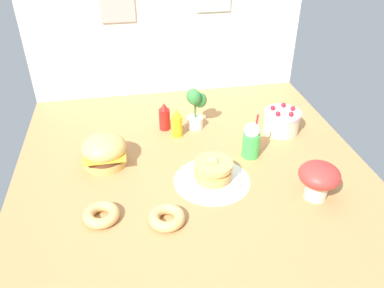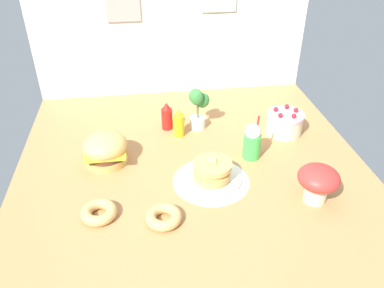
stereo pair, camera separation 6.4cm
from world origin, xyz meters
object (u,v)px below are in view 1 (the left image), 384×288
object	(u,v)px
cream_soda_cup	(251,140)
donut_chocolate	(167,217)
layer_cake	(282,121)
burger	(105,151)
mushroom_stool	(319,178)
pancake_stack	(212,172)
mustard_bottle	(177,124)
ketchup_bottle	(164,117)
donut_pink_glaze	(101,214)
potted_plant	(196,107)

from	to	relation	value
cream_soda_cup	donut_chocolate	size ratio (longest dim) A/B	1.61
layer_cake	cream_soda_cup	xyz separation A→B (m)	(-0.28, -0.23, 0.04)
burger	cream_soda_cup	xyz separation A→B (m)	(0.83, -0.08, 0.02)
layer_cake	mushroom_stool	bearing A→B (deg)	-95.75
burger	pancake_stack	size ratio (longest dim) A/B	0.78
pancake_stack	mustard_bottle	xyz separation A→B (m)	(-0.12, 0.49, 0.03)
cream_soda_cup	burger	bearing A→B (deg)	174.73
mushroom_stool	donut_chocolate	bearing A→B (deg)	-176.85
ketchup_bottle	donut_chocolate	xyz separation A→B (m)	(-0.09, -0.84, -0.06)
ketchup_bottle	donut_pink_glaze	distance (m)	0.87
burger	ketchup_bottle	distance (m)	0.49
pancake_stack	donut_chocolate	world-z (taller)	pancake_stack
mustard_bottle	mushroom_stool	world-z (taller)	mushroom_stool
burger	pancake_stack	distance (m)	0.62
potted_plant	donut_pink_glaze	bearing A→B (deg)	-128.34
layer_cake	cream_soda_cup	size ratio (longest dim) A/B	0.83
layer_cake	donut_pink_glaze	size ratio (longest dim) A/B	1.34
cream_soda_cup	donut_chocolate	xyz separation A→B (m)	(-0.54, -0.45, -0.08)
burger	potted_plant	world-z (taller)	potted_plant
mustard_bottle	potted_plant	world-z (taller)	potted_plant
cream_soda_cup	mushroom_stool	world-z (taller)	cream_soda_cup
ketchup_bottle	mustard_bottle	size ratio (longest dim) A/B	1.00
donut_pink_glaze	mushroom_stool	world-z (taller)	mushroom_stool
ketchup_bottle	mushroom_stool	world-z (taller)	mushroom_stool
layer_cake	potted_plant	xyz separation A→B (m)	(-0.53, 0.14, 0.08)
pancake_stack	mushroom_stool	distance (m)	0.53
burger	ketchup_bottle	bearing A→B (deg)	40.31
cream_soda_cup	donut_pink_glaze	size ratio (longest dim) A/B	1.61
ketchup_bottle	layer_cake	bearing A→B (deg)	-12.59
cream_soda_cup	donut_pink_glaze	world-z (taller)	cream_soda_cup
layer_cake	cream_soda_cup	world-z (taller)	cream_soda_cup
layer_cake	mustard_bottle	distance (m)	0.67
pancake_stack	donut_chocolate	bearing A→B (deg)	-136.66
layer_cake	donut_pink_glaze	xyz separation A→B (m)	(-1.12, -0.61, -0.04)
ketchup_bottle	potted_plant	xyz separation A→B (m)	(0.20, -0.02, 0.07)
burger	potted_plant	distance (m)	0.65
burger	potted_plant	bearing A→B (deg)	27.57
ketchup_bottle	donut_chocolate	bearing A→B (deg)	-96.36
donut_pink_glaze	potted_plant	xyz separation A→B (m)	(0.59, 0.75, 0.12)
burger	ketchup_bottle	xyz separation A→B (m)	(0.37, 0.32, 0.00)
donut_pink_glaze	donut_chocolate	bearing A→B (deg)	-14.10
burger	layer_cake	size ratio (longest dim) A/B	1.06
burger	pancake_stack	xyz separation A→B (m)	(0.56, -0.26, -0.03)
layer_cake	mushroom_stool	world-z (taller)	mushroom_stool
donut_chocolate	potted_plant	size ratio (longest dim) A/B	0.61
burger	donut_chocolate	size ratio (longest dim) A/B	1.43
burger	ketchup_bottle	size ratio (longest dim) A/B	1.33
burger	mushroom_stool	size ratio (longest dim) A/B	1.21
burger	ketchup_bottle	world-z (taller)	ketchup_bottle
ketchup_bottle	cream_soda_cup	distance (m)	0.60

